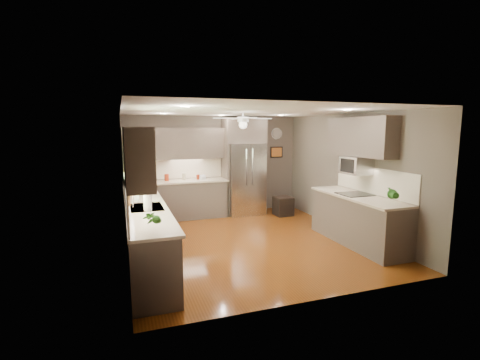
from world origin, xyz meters
TOP-DOWN VIEW (x-y plane):
  - floor at (0.00, 0.00)m, footprint 5.00×5.00m
  - ceiling at (0.00, 0.00)m, footprint 5.00×5.00m
  - wall_back at (0.00, 2.50)m, footprint 4.50×0.00m
  - wall_front at (0.00, -2.50)m, footprint 4.50×0.00m
  - wall_left at (-2.25, 0.00)m, footprint 0.00×5.00m
  - wall_right at (2.25, 0.00)m, footprint 0.00×5.00m
  - canister_a at (-1.25, 2.24)m, footprint 0.12×0.12m
  - canister_c at (-0.83, 2.23)m, footprint 0.12×0.12m
  - canister_d at (-0.49, 2.23)m, footprint 0.09×0.09m
  - soap_bottle at (-2.07, -0.15)m, footprint 0.10×0.10m
  - potted_plant_left at (-1.97, -1.90)m, footprint 0.20×0.16m
  - potted_plant_right at (1.93, -1.66)m, footprint 0.25×0.22m
  - bowl at (-0.38, 2.18)m, footprint 0.26×0.26m
  - left_run at (-1.95, 0.15)m, footprint 0.65×4.70m
  - back_run at (-0.72, 2.20)m, footprint 1.85×0.65m
  - uppers at (-0.74, 0.71)m, footprint 4.50×4.70m
  - window at (-2.22, -0.50)m, footprint 0.05×1.12m
  - sink at (-1.93, -0.50)m, footprint 0.50×0.70m
  - refrigerator at (0.70, 2.16)m, footprint 1.06×0.75m
  - right_run at (1.93, -0.80)m, footprint 0.70×2.20m
  - microwave at (2.03, -0.55)m, footprint 0.43×0.55m
  - ceiling_fan at (-0.00, 0.30)m, footprint 1.18×1.18m
  - recessed_lights at (-0.04, 0.40)m, footprint 2.84×3.14m
  - wall_clock at (1.75, 2.48)m, footprint 0.30×0.03m
  - framed_print at (1.75, 2.48)m, footprint 0.36×0.03m
  - stool at (1.57, 1.65)m, footprint 0.43×0.43m
  - paper_towel at (-1.93, -0.77)m, footprint 0.12×0.12m

SIDE VIEW (x-z plane):
  - floor at x=0.00m, z-range 0.00..0.00m
  - stool at x=1.57m, z-range -0.01..0.48m
  - left_run at x=-1.95m, z-range -0.24..1.21m
  - back_run at x=-0.72m, z-range -0.24..1.21m
  - right_run at x=1.93m, z-range -0.24..1.21m
  - sink at x=-1.93m, z-range 0.75..1.07m
  - bowl at x=-0.38m, z-range 0.94..0.99m
  - canister_d at x=-0.49m, z-range 0.94..1.06m
  - canister_a at x=-1.25m, z-range 0.94..1.10m
  - canister_c at x=-0.83m, z-range 0.95..1.11m
  - soap_bottle at x=-2.07m, z-range 0.94..1.14m
  - paper_towel at x=-1.93m, z-range 0.93..1.24m
  - potted_plant_left at x=-1.97m, z-range 0.94..1.27m
  - potted_plant_right at x=1.93m, z-range 0.94..1.31m
  - refrigerator at x=0.70m, z-range -0.04..2.41m
  - wall_back at x=0.00m, z-range -1.00..3.50m
  - wall_front at x=0.00m, z-range -1.00..3.50m
  - wall_left at x=-2.25m, z-range -1.25..3.75m
  - wall_right at x=2.25m, z-range -1.25..3.75m
  - microwave at x=2.03m, z-range 1.31..1.65m
  - framed_print at x=1.75m, z-range 1.40..1.70m
  - window at x=-2.22m, z-range 1.09..2.01m
  - uppers at x=-0.74m, z-range 1.39..2.35m
  - wall_clock at x=1.75m, z-range 1.90..2.20m
  - ceiling_fan at x=0.00m, z-range 2.17..2.49m
  - recessed_lights at x=-0.04m, z-range 2.49..2.50m
  - ceiling at x=0.00m, z-range 2.50..2.50m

